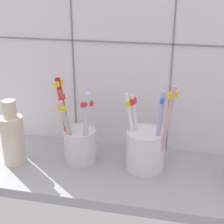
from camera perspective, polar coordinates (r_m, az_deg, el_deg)
The scene contains 5 objects.
counter_slab at distance 70.23cm, azimuth -0.36°, elevation -10.31°, with size 64.00×22.00×2.00cm, color #9EA3A8.
tile_wall_back at distance 72.74cm, azimuth 1.72°, elevation 9.32°, with size 64.00×2.20×45.00cm.
toothbrush_cup_left at distance 70.64cm, azimuth -5.72°, elevation -4.97°, with size 9.01×7.97×18.03cm.
toothbrush_cup_right at distance 68.03cm, azimuth 5.77°, elevation -6.02°, with size 10.20×7.97×19.02cm.
ceramic_vase at distance 72.06cm, azimuth -16.53°, elevation -4.12°, with size 4.71×4.71×13.95cm.
Camera 1 is at (13.18, -57.63, 38.92)cm, focal length 53.66 mm.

